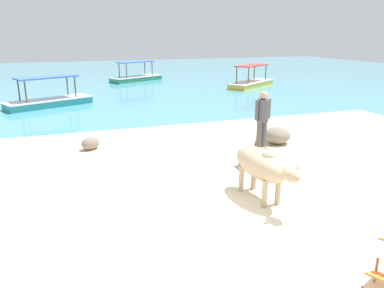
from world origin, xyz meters
name	(u,v)px	position (x,y,z in m)	size (l,w,h in m)	color
sand_beach	(237,224)	(0.00, 0.00, 0.02)	(18.00, 14.00, 0.04)	beige
water_surface	(100,79)	(0.00, 22.00, 0.00)	(60.00, 36.00, 0.03)	teal
cow	(262,165)	(0.84, 0.73, 0.72)	(0.67, 1.83, 1.03)	tan
low_bench_table	(256,153)	(1.64, 2.38, 0.36)	(0.76, 0.45, 0.38)	olive
bottle	(256,147)	(1.58, 2.31, 0.54)	(0.07, 0.07, 0.30)	brown
person_standing	(263,117)	(2.34, 3.38, 0.99)	(0.50, 0.32, 1.62)	#4C4C51
shore_rock_large	(91,143)	(-1.96, 5.06, 0.22)	(0.55, 0.39, 0.35)	gray
shore_rock_medium	(277,135)	(3.15, 3.89, 0.28)	(0.80, 0.74, 0.48)	gray
boat_teal	(49,100)	(-3.15, 12.22, 0.29)	(3.82, 2.57, 1.29)	teal
boat_green	(136,77)	(2.18, 19.88, 0.29)	(3.79, 2.74, 1.29)	#338E66
boat_yellow	(251,82)	(8.10, 14.85, 0.29)	(3.69, 3.01, 1.29)	gold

